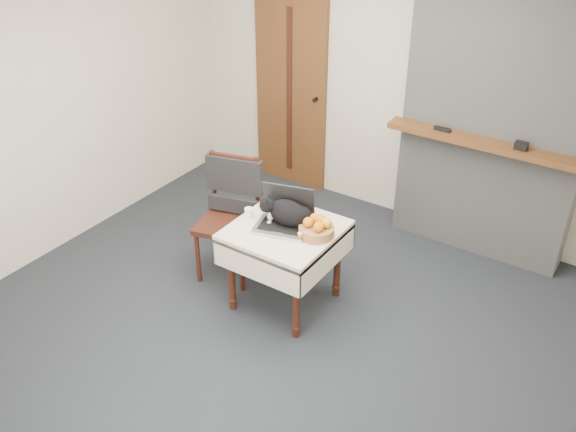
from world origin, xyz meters
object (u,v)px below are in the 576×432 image
door (291,92)px  side_table (285,240)px  laptop (285,216)px  cat (289,214)px  cream_jar (249,213)px  chair (232,200)px  pill_bottle (300,237)px  fruit_basket (317,228)px

door → side_table: bearing=-57.8°
laptop → cat: laptop is taller
cream_jar → laptop: bearing=11.8°
cream_jar → chair: 0.38m
door → laptop: door is taller
door → pill_bottle: 2.31m
side_table → chair: 0.67m
door → cat: 2.08m
laptop → fruit_basket: laptop is taller
fruit_basket → cat: bearing=179.0°
door → chair: bearing=-73.4°
fruit_basket → chair: bearing=172.2°
door → side_table: (1.13, -1.79, -0.41)m
laptop → cat: 0.04m
door → pill_bottle: (1.32, -1.88, -0.26)m
cat → chair: chair is taller
fruit_basket → chair: 0.91m
side_table → cream_jar: bearing=-176.6°
side_table → cat: (0.00, 0.05, 0.21)m
side_table → fruit_basket: size_ratio=2.95×
fruit_basket → chair: (-0.90, 0.12, -0.10)m
laptop → chair: 0.64m
pill_bottle → cat: bearing=143.5°
fruit_basket → cream_jar: bearing=-173.4°
cat → pill_bottle: 0.24m
pill_bottle → fruit_basket: fruit_basket is taller
cat → pill_bottle: cat is taller
door → cat: (1.13, -1.74, -0.20)m
chair → side_table: bearing=-30.0°
pill_bottle → cream_jar: bearing=172.6°
laptop → chair: chair is taller
door → side_table: door is taller
door → laptop: size_ratio=4.18×
door → laptop: bearing=-57.9°
side_table → laptop: 0.19m
chair → door: bearing=91.4°
cat → cream_jar: cat is taller
side_table → door: bearing=122.2°
cat → fruit_basket: (0.25, -0.00, -0.04)m
cream_jar → chair: (-0.32, 0.19, -0.08)m
door → pill_bottle: size_ratio=28.88×
side_table → cat: size_ratio=1.57×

